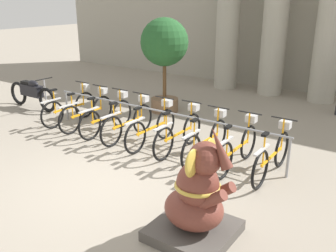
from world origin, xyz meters
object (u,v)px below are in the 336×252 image
bicycle_1 (88,112)px  bicycle_3 (129,122)px  bicycle_0 (70,107)px  bicycle_6 (206,140)px  bicycle_4 (152,127)px  bicycle_8 (273,155)px  potted_tree (164,48)px  bicycle_7 (238,147)px  elephant_statue (197,200)px  bicycle_5 (179,133)px  motorcycle (32,93)px  bicycle_2 (108,116)px

bicycle_1 → bicycle_3: bearing=-0.7°
bicycle_0 → bicycle_6: same height
bicycle_1 → bicycle_4: 1.97m
bicycle_8 → potted_tree: potted_tree is taller
bicycle_7 → elephant_statue: bearing=-78.3°
bicycle_5 → elephant_statue: bearing=-52.4°
motorcycle → bicycle_1: bearing=-6.1°
elephant_statue → bicycle_0: bearing=155.5°
bicycle_1 → bicycle_2: 0.66m
bicycle_3 → motorcycle: bearing=175.8°
bicycle_2 → elephant_statue: size_ratio=1.07×
potted_tree → bicycle_2: bearing=-92.0°
bicycle_1 → motorcycle: 2.54m
bicycle_0 → bicycle_4: size_ratio=1.00×
bicycle_4 → bicycle_5: 0.66m
bicycle_6 → bicycle_3: bearing=-179.8°
bicycle_6 → motorcycle: size_ratio=0.88×
bicycle_7 → potted_tree: potted_tree is taller
bicycle_5 → motorcycle: bicycle_5 is taller
bicycle_1 → bicycle_2: same height
bicycle_2 → bicycle_3: 0.66m
bicycle_4 → elephant_statue: (2.45, -2.27, 0.15)m
bicycle_0 → bicycle_1: same height
bicycle_2 → bicycle_8: size_ratio=1.00×
bicycle_6 → bicycle_8: same height
bicycle_5 → bicycle_7: (1.32, -0.03, 0.00)m
bicycle_8 → motorcycle: size_ratio=0.88×
elephant_statue → motorcycle: size_ratio=0.82×
bicycle_5 → potted_tree: potted_tree is taller
bicycle_2 → bicycle_6: 2.63m
bicycle_0 → bicycle_8: 5.26m
bicycle_3 → bicycle_5: size_ratio=1.00×
bicycle_0 → bicycle_1: 0.66m
bicycle_5 → bicycle_8: size_ratio=1.00×
bicycle_8 → motorcycle: bearing=178.0°
bicycle_4 → bicycle_2: bearing=179.4°
bicycle_5 → elephant_statue: size_ratio=1.07×
bicycle_6 → elephant_statue: size_ratio=1.07×
potted_tree → bicycle_3: bearing=-75.2°
elephant_statue → bicycle_2: bearing=148.8°
bicycle_0 → bicycle_1: bearing=-2.5°
motorcycle → bicycle_6: bearing=-2.7°
bicycle_4 → bicycle_8: size_ratio=1.00×
bicycle_8 → elephant_statue: (-0.18, -2.31, 0.15)m
bicycle_0 → bicycle_6: size_ratio=1.00×
bicycle_0 → potted_tree: bearing=57.2°
bicycle_1 → bicycle_5: size_ratio=1.00×
bicycle_2 → bicycle_4: 1.32m
elephant_statue → bicycle_8: bearing=85.5°
bicycle_4 → elephant_statue: bearing=-42.8°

